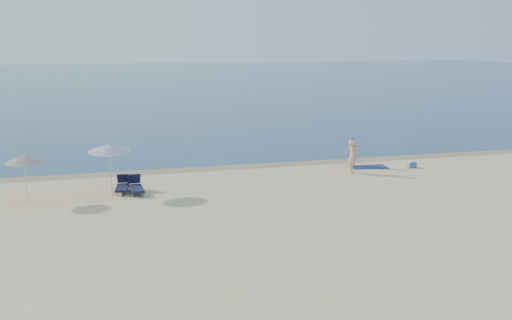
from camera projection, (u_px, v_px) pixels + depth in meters
The scene contains 12 objects.
ground at pixel (470, 291), 18.26m from camera, with size 160.00×160.00×0.00m, color #CFB98A.
sea at pixel (130, 80), 112.50m from camera, with size 240.00×160.00×0.01m, color navy.
wet_sand_strip at pixel (267, 165), 36.54m from camera, with size 240.00×1.60×0.00m, color #847254.
person_left at pixel (352, 157), 34.20m from camera, with size 0.66×0.43×1.80m, color #DDAA7C.
person_right at pixel (351, 153), 35.92m from camera, with size 0.78×0.61×1.61m, color tan.
beach_towel at pixel (369, 167), 35.92m from camera, with size 2.01×1.12×0.03m, color navy.
white_bag at pixel (407, 165), 35.77m from camera, with size 0.38×0.32×0.32m, color silver.
blue_cooler at pixel (412, 165), 35.79m from camera, with size 0.44×0.31×0.31m, color #1F67A9.
umbrella_near at pixel (109, 148), 29.26m from camera, with size 2.45×2.46×2.51m.
umbrella_far at pixel (24, 159), 27.91m from camera, with size 1.69×1.70×2.19m.
lounger_left at pixel (122, 186), 30.09m from camera, with size 0.81×1.77×0.75m.
lounger_right at pixel (136, 187), 29.88m from camera, with size 0.61×1.82×0.80m.
Camera 1 is at (-10.75, -14.81, 7.08)m, focal length 45.00 mm.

